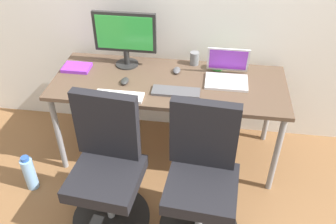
{
  "coord_description": "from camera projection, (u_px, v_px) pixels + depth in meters",
  "views": [
    {
      "loc": [
        0.31,
        -2.25,
        2.14
      ],
      "look_at": [
        0.0,
        -0.05,
        0.47
      ],
      "focal_mm": 38.48,
      "sensor_mm": 36.0,
      "label": 1
    }
  ],
  "objects": [
    {
      "name": "office_chair_left",
      "position": [
        108.0,
        170.0,
        2.35
      ],
      "size": [
        0.54,
        0.54,
        0.94
      ],
      "color": "black",
      "rests_on": "ground"
    },
    {
      "name": "desk",
      "position": [
        169.0,
        88.0,
        2.71
      ],
      "size": [
        1.73,
        0.68,
        0.72
      ],
      "color": "brown",
      "rests_on": "ground"
    },
    {
      "name": "pen_cup",
      "position": [
        194.0,
        58.0,
        2.84
      ],
      "size": [
        0.07,
        0.07,
        0.1
      ],
      "primitive_type": "cylinder",
      "color": "slate",
      "rests_on": "desk"
    },
    {
      "name": "notebook",
      "position": [
        77.0,
        68.0,
        2.8
      ],
      "size": [
        0.21,
        0.15,
        0.03
      ],
      "primitive_type": "cube",
      "color": "purple",
      "rests_on": "desk"
    },
    {
      "name": "open_laptop",
      "position": [
        227.0,
        73.0,
        2.66
      ],
      "size": [
        0.31,
        0.27,
        0.22
      ],
      "color": "silver",
      "rests_on": "desk"
    },
    {
      "name": "water_bottle_on_floor",
      "position": [
        30.0,
        173.0,
        2.7
      ],
      "size": [
        0.09,
        0.09,
        0.31
      ],
      "color": "#8CBFF2",
      "rests_on": "ground"
    },
    {
      "name": "keyboard_by_monitor",
      "position": [
        119.0,
        96.0,
        2.49
      ],
      "size": [
        0.34,
        0.12,
        0.02
      ],
      "primitive_type": "cube",
      "color": "silver",
      "rests_on": "desk"
    },
    {
      "name": "mouse_by_monitor",
      "position": [
        125.0,
        81.0,
        2.64
      ],
      "size": [
        0.06,
        0.1,
        0.03
      ],
      "primitive_type": "ellipsoid",
      "color": "#2D2D2D",
      "rests_on": "desk"
    },
    {
      "name": "office_chair_right",
      "position": [
        202.0,
        180.0,
        2.28
      ],
      "size": [
        0.54,
        0.54,
        0.94
      ],
      "color": "black",
      "rests_on": "ground"
    },
    {
      "name": "ground_plane",
      "position": [
        169.0,
        152.0,
        3.1
      ],
      "size": [
        5.28,
        5.28,
        0.0
      ],
      "primitive_type": "plane",
      "color": "brown"
    },
    {
      "name": "mouse_by_laptop",
      "position": [
        177.0,
        70.0,
        2.76
      ],
      "size": [
        0.06,
        0.1,
        0.03
      ],
      "primitive_type": "ellipsoid",
      "color": "#515156",
      "rests_on": "desk"
    },
    {
      "name": "coffee_mug",
      "position": [
        218.0,
        64.0,
        2.78
      ],
      "size": [
        0.08,
        0.08,
        0.09
      ],
      "primitive_type": "cylinder",
      "color": "green",
      "rests_on": "desk"
    },
    {
      "name": "keyboard_by_laptop",
      "position": [
        176.0,
        92.0,
        2.54
      ],
      "size": [
        0.34,
        0.12,
        0.02
      ],
      "primitive_type": "cube",
      "color": "#515156",
      "rests_on": "desk"
    },
    {
      "name": "desktop_monitor",
      "position": [
        125.0,
        36.0,
        2.71
      ],
      "size": [
        0.48,
        0.18,
        0.43
      ],
      "color": "#262626",
      "rests_on": "desk"
    }
  ]
}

